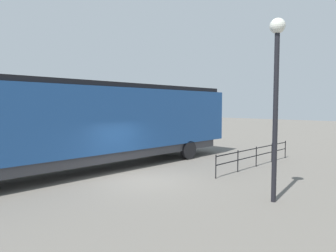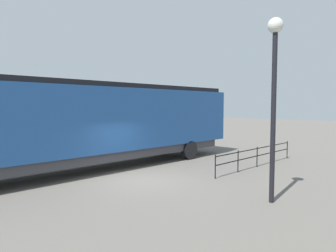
# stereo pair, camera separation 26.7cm
# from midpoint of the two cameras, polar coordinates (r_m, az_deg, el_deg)

# --- Properties ---
(ground_plane) EXTENTS (120.00, 120.00, 0.00)m
(ground_plane) POSITION_cam_midpoint_polar(r_m,az_deg,el_deg) (13.13, -5.57, -10.19)
(ground_plane) COLOR #666059
(locomotive) EXTENTS (3.07, 17.92, 4.29)m
(locomotive) POSITION_cam_midpoint_polar(r_m,az_deg,el_deg) (15.53, -12.87, 0.85)
(locomotive) COLOR navy
(locomotive) RESTS_ON ground_plane
(lamp_post) EXTENTS (0.49, 0.49, 5.98)m
(lamp_post) POSITION_cam_midpoint_polar(r_m,az_deg,el_deg) (10.45, 19.04, 8.86)
(lamp_post) COLOR black
(lamp_post) RESTS_ON ground_plane
(platform_fence) EXTENTS (0.05, 7.29, 1.05)m
(platform_fence) POSITION_cam_midpoint_polar(r_m,az_deg,el_deg) (16.46, 15.86, -5.03)
(platform_fence) COLOR black
(platform_fence) RESTS_ON ground_plane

